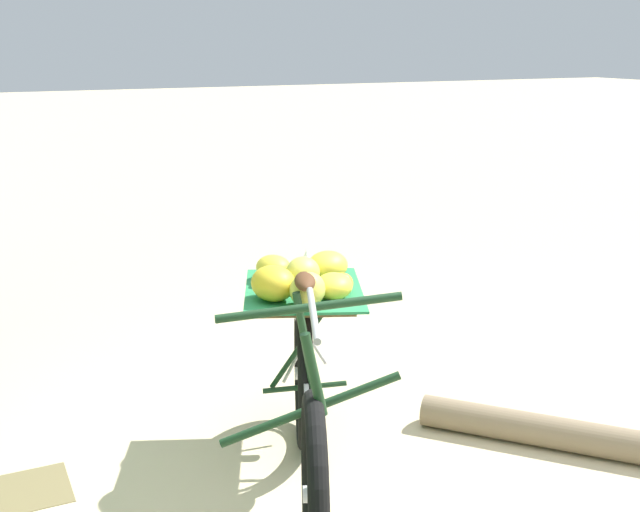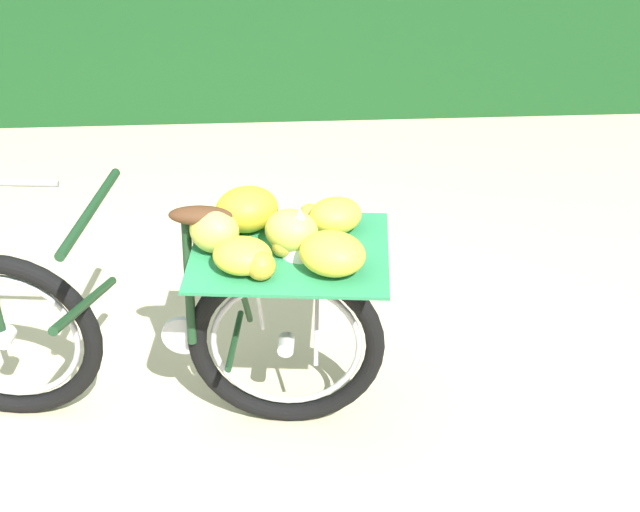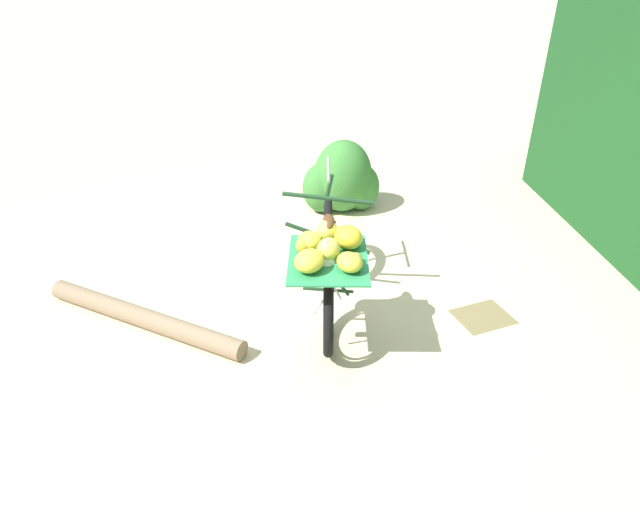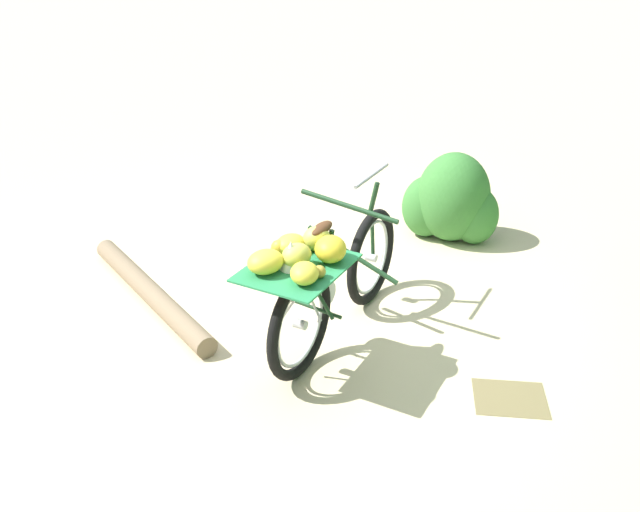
% 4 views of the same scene
% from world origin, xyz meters
% --- Properties ---
extents(ground_plane, '(60.00, 60.00, 0.00)m').
position_xyz_m(ground_plane, '(0.00, 0.00, 0.00)').
color(ground_plane, beige).
extents(bicycle, '(0.99, 1.76, 1.03)m').
position_xyz_m(bicycle, '(0.15, -0.38, 0.53)').
color(bicycle, black).
rests_on(bicycle, ground_plane).
extents(fallen_log, '(1.36, 1.47, 0.16)m').
position_xyz_m(fallen_log, '(-1.24, 0.05, 0.08)').
color(fallen_log, '#7F6B51').
rests_on(fallen_log, ground_plane).
extents(shrub_cluster, '(0.84, 0.58, 0.80)m').
position_xyz_m(shrub_cluster, '(1.05, 1.43, 0.35)').
color(shrub_cluster, '#387533').
rests_on(shrub_cluster, ground_plane).
extents(leaf_litter_patch, '(0.44, 0.36, 0.01)m').
position_xyz_m(leaf_litter_patch, '(1.32, -0.84, 0.00)').
color(leaf_litter_patch, olive).
rests_on(leaf_litter_patch, ground_plane).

